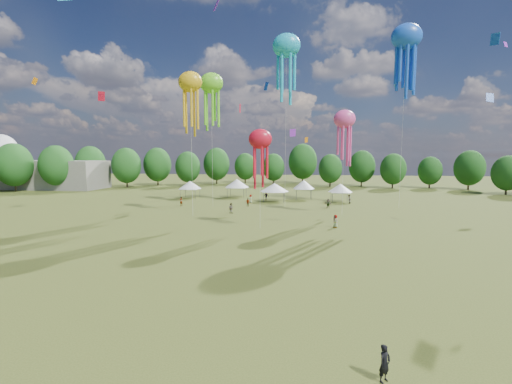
# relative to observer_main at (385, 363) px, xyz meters

# --- Properties ---
(ground) EXTENTS (300.00, 300.00, 0.00)m
(ground) POSITION_rel_observer_main_xyz_m (-7.59, 3.22, -0.81)
(ground) COLOR #384416
(ground) RESTS_ON ground
(observer_main) EXTENTS (0.70, 0.67, 1.61)m
(observer_main) POSITION_rel_observer_main_xyz_m (0.00, 0.00, 0.00)
(observer_main) COLOR black
(observer_main) RESTS_ON ground
(spectator_near) EXTENTS (0.98, 0.85, 1.71)m
(spectator_near) POSITION_rel_observer_main_xyz_m (-14.79, 40.22, 0.05)
(spectator_near) COLOR gray
(spectator_near) RESTS_ON ground
(spectators_far) EXTENTS (32.69, 27.43, 1.89)m
(spectators_far) POSITION_rel_observer_main_xyz_m (-6.06, 50.04, 0.06)
(spectators_far) COLOR gray
(spectators_far) RESTS_ON ground
(festival_tents) EXTENTS (37.38, 11.39, 4.22)m
(festival_tents) POSITION_rel_observer_main_xyz_m (-11.00, 58.75, 2.22)
(festival_tents) COLOR #47474C
(festival_tents) RESTS_ON ground
(show_kites) EXTENTS (39.17, 23.92, 32.23)m
(show_kites) POSITION_rel_observer_main_xyz_m (-3.14, 45.98, 21.91)
(show_kites) COLOR gold
(show_kites) RESTS_ON ground
(small_kites) EXTENTS (79.71, 47.68, 44.06)m
(small_kites) POSITION_rel_observer_main_xyz_m (-8.33, 42.68, 29.47)
(small_kites) COLOR gold
(small_kites) RESTS_ON ground
(treeline) EXTENTS (201.57, 95.24, 13.43)m
(treeline) POSITION_rel_observer_main_xyz_m (-11.46, 65.73, 5.74)
(treeline) COLOR #38281C
(treeline) RESTS_ON ground
(hangar) EXTENTS (40.00, 12.00, 8.00)m
(hangar) POSITION_rel_observer_main_xyz_m (-79.59, 75.22, 3.19)
(hangar) COLOR gray
(hangar) RESTS_ON ground
(radome) EXTENTS (9.00, 9.00, 16.00)m
(radome) POSITION_rel_observer_main_xyz_m (-95.59, 81.22, 9.18)
(radome) COLOR white
(radome) RESTS_ON ground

